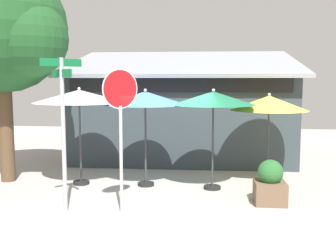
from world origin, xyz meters
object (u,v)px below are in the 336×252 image
at_px(sidewalk_planter, 270,184).
at_px(shade_tree, 6,30).
at_px(patio_umbrella_ivory_left, 79,97).
at_px(patio_umbrella_royal_blue_center, 145,99).
at_px(patio_umbrella_mustard_far_right, 269,104).
at_px(stop_sign, 120,112).
at_px(street_sign_post, 63,119).
at_px(patio_umbrella_forest_green_right, 213,99).

bearing_deg(sidewalk_planter, shade_tree, 168.42).
relative_size(patio_umbrella_ivory_left, shade_tree, 0.44).
distance_m(patio_umbrella_royal_blue_center, patio_umbrella_mustard_far_right, 3.37).
relative_size(stop_sign, patio_umbrella_ivory_left, 1.16).
bearing_deg(sidewalk_planter, street_sign_post, -167.59).
distance_m(patio_umbrella_royal_blue_center, sidewalk_planter, 3.82).
bearing_deg(shade_tree, patio_umbrella_royal_blue_center, -1.49).
height_order(patio_umbrella_ivory_left, patio_umbrella_forest_green_right, patio_umbrella_ivory_left).
bearing_deg(street_sign_post, patio_umbrella_royal_blue_center, 58.39).
xyz_separation_m(patio_umbrella_mustard_far_right, shade_tree, (-7.08, -0.57, 1.97)).
xyz_separation_m(patio_umbrella_ivory_left, shade_tree, (-2.01, 0.11, 1.77)).
distance_m(patio_umbrella_ivory_left, shade_tree, 2.68).
distance_m(patio_umbrella_forest_green_right, patio_umbrella_mustard_far_right, 1.75).
bearing_deg(street_sign_post, patio_umbrella_forest_green_right, 33.63).
bearing_deg(patio_umbrella_mustard_far_right, sidewalk_planter, -96.69).
relative_size(patio_umbrella_royal_blue_center, patio_umbrella_mustard_far_right, 1.05).
xyz_separation_m(stop_sign, shade_tree, (-3.59, 2.35, 1.99)).
bearing_deg(patio_umbrella_royal_blue_center, street_sign_post, -121.61).
relative_size(patio_umbrella_forest_green_right, patio_umbrella_mustard_far_right, 1.06).
bearing_deg(sidewalk_planter, patio_umbrella_forest_green_right, 138.87).
xyz_separation_m(patio_umbrella_ivory_left, patio_umbrella_royal_blue_center, (1.77, 0.01, -0.05)).
height_order(patio_umbrella_royal_blue_center, sidewalk_planter, patio_umbrella_royal_blue_center).
relative_size(patio_umbrella_forest_green_right, shade_tree, 0.44).
relative_size(patio_umbrella_mustard_far_right, sidewalk_planter, 2.41).
bearing_deg(shade_tree, stop_sign, -33.16).
height_order(stop_sign, patio_umbrella_royal_blue_center, stop_sign).
bearing_deg(street_sign_post, shade_tree, 134.82).
bearing_deg(patio_umbrella_royal_blue_center, shade_tree, 178.51).
bearing_deg(street_sign_post, patio_umbrella_mustard_far_right, 32.11).
distance_m(patio_umbrella_royal_blue_center, shade_tree, 4.20).
bearing_deg(stop_sign, street_sign_post, -178.06).
height_order(street_sign_post, stop_sign, street_sign_post).
relative_size(patio_umbrella_ivory_left, patio_umbrella_forest_green_right, 1.01).
relative_size(street_sign_post, patio_umbrella_forest_green_right, 1.26).
relative_size(street_sign_post, shade_tree, 0.55).
distance_m(shade_tree, sidewalk_planter, 7.90).
xyz_separation_m(stop_sign, patio_umbrella_mustard_far_right, (3.49, 2.91, 0.02)).
bearing_deg(patio_umbrella_forest_green_right, patio_umbrella_mustard_far_right, 28.78).
distance_m(patio_umbrella_ivory_left, patio_umbrella_mustard_far_right, 5.12).
bearing_deg(street_sign_post, patio_umbrella_ivory_left, 99.09).
distance_m(stop_sign, shade_tree, 4.73).
bearing_deg(patio_umbrella_mustard_far_right, street_sign_post, -147.89).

